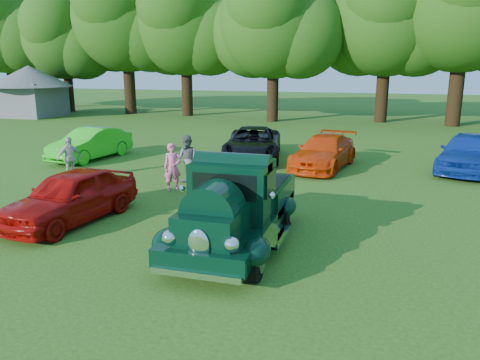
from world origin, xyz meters
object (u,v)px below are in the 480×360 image
(spectator_grey, at_px, (187,160))
(spectator_white, at_px, (69,158))
(hero_pickup, at_px, (236,208))
(spectator_pink, at_px, (173,167))
(back_car_lime, at_px, (90,144))
(red_convertible, at_px, (71,196))
(back_car_black, at_px, (253,144))
(back_car_blue, at_px, (468,152))
(back_car_orange, at_px, (324,152))
(gazebo, at_px, (30,85))

(spectator_grey, relative_size, spectator_white, 1.10)
(hero_pickup, relative_size, spectator_pink, 3.26)
(back_car_lime, distance_m, spectator_white, 3.68)
(hero_pickup, height_order, spectator_pink, hero_pickup)
(red_convertible, xyz_separation_m, back_car_black, (2.43, 9.26, 0.00))
(spectator_pink, xyz_separation_m, spectator_grey, (0.16, 0.84, 0.07))
(red_convertible, bearing_deg, spectator_pink, 78.58)
(hero_pickup, xyz_separation_m, red_convertible, (-4.56, 0.32, -0.17))
(red_convertible, bearing_deg, back_car_lime, 128.28)
(hero_pickup, height_order, spectator_white, hero_pickup)
(back_car_blue, bearing_deg, spectator_grey, -135.13)
(back_car_black, height_order, spectator_grey, spectator_grey)
(red_convertible, distance_m, spectator_pink, 3.78)
(red_convertible, bearing_deg, spectator_grey, 80.19)
(spectator_grey, bearing_deg, spectator_white, -137.16)
(back_car_black, relative_size, spectator_white, 3.22)
(back_car_orange, relative_size, spectator_grey, 2.60)
(red_convertible, relative_size, spectator_grey, 2.37)
(spectator_pink, bearing_deg, spectator_white, 144.05)
(gazebo, bearing_deg, back_car_orange, -27.65)
(red_convertible, distance_m, back_car_orange, 10.03)
(spectator_pink, distance_m, gazebo, 26.45)
(back_car_orange, xyz_separation_m, spectator_grey, (-4.13, -3.95, 0.21))
(red_convertible, xyz_separation_m, back_car_lime, (-4.27, 7.32, -0.02))
(hero_pickup, height_order, back_car_orange, hero_pickup)
(back_car_black, height_order, back_car_blue, back_car_blue)
(back_car_blue, height_order, spectator_grey, spectator_grey)
(spectator_pink, height_order, gazebo, gazebo)
(red_convertible, height_order, gazebo, gazebo)
(back_car_blue, relative_size, gazebo, 0.69)
(spectator_white, xyz_separation_m, gazebo, (-15.72, 17.07, 1.64))
(hero_pickup, relative_size, back_car_black, 1.02)
(back_car_lime, height_order, back_car_blue, back_car_blue)
(back_car_lime, xyz_separation_m, gazebo, (-14.31, 13.67, 1.74))
(spectator_white, bearing_deg, back_car_lime, 49.17)
(hero_pickup, relative_size, red_convertible, 1.26)
(back_car_black, height_order, spectator_white, spectator_white)
(back_car_blue, relative_size, spectator_pink, 2.85)
(back_car_black, relative_size, back_car_orange, 1.12)
(spectator_white, bearing_deg, hero_pickup, -93.15)
(back_car_blue, height_order, gazebo, gazebo)
(back_car_black, bearing_deg, spectator_white, -145.43)
(gazebo, bearing_deg, back_car_blue, -21.87)
(spectator_white, bearing_deg, back_car_orange, -35.62)
(back_car_orange, distance_m, spectator_grey, 5.72)
(back_car_lime, height_order, spectator_white, spectator_white)
(red_convertible, distance_m, back_car_lime, 8.48)
(spectator_white, relative_size, gazebo, 0.24)
(hero_pickup, xyz_separation_m, back_car_lime, (-8.83, 7.64, -0.19))
(back_car_lime, relative_size, spectator_grey, 2.39)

